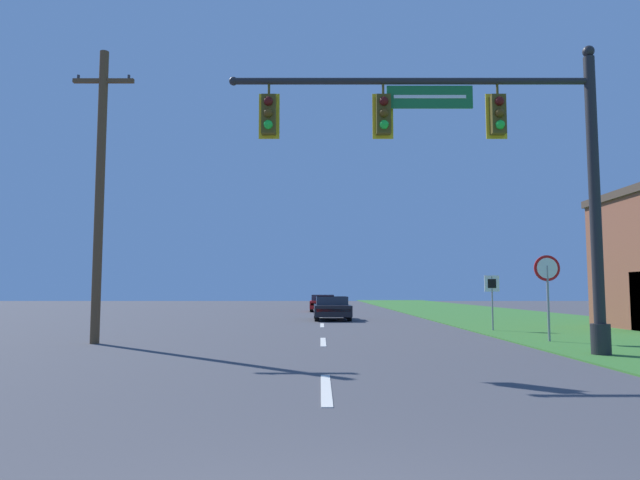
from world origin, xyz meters
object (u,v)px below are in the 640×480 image
Objects in this scene: far_car at (321,303)px; stop_sign at (545,278)px; car_ahead at (330,308)px; route_sign_post at (490,290)px; utility_pole_near at (98,189)px; signal_mast at (489,161)px.

far_car is 25.83m from stop_sign.
car_ahead is at bearing -88.00° from far_car.
route_sign_post is (6.23, -20.38, 0.92)m from far_car.
utility_pole_near is (-12.86, -4.91, 2.93)m from route_sign_post.
car_ahead is at bearing 115.07° from stop_sign.
far_car is 0.49× the size of utility_pole_near.
stop_sign is at bearing 1.39° from utility_pole_near.
utility_pole_near reaches higher than stop_sign.
utility_pole_near is at bearing -104.69° from far_car.
signal_mast is 3.56× the size of stop_sign.
stop_sign reaches higher than far_car.
signal_mast is at bearing -82.22° from far_car.
signal_mast is 5.10m from stop_sign.
route_sign_post is 14.07m from utility_pole_near.
route_sign_post reaches higher than far_car.
car_ahead is 12.01m from far_car.
signal_mast is 4.39× the size of route_sign_post.
car_ahead is (-3.46, 16.40, -3.98)m from signal_mast.
far_car is (-3.88, 28.40, -3.98)m from signal_mast.
signal_mast is at bearing -127.14° from stop_sign.
route_sign_post reaches higher than car_ahead.
far_car is at bearing 104.55° from stop_sign.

